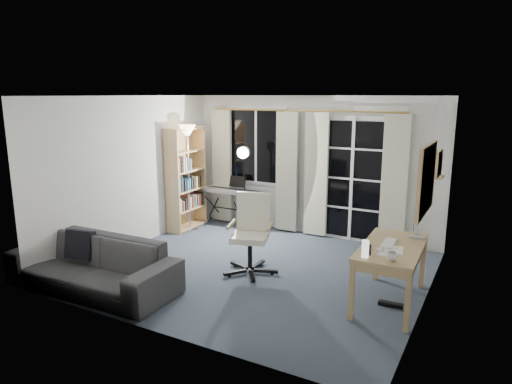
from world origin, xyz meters
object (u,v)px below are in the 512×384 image
Objects in this scene: studio_light at (244,163)px; desk at (392,253)px; monitor at (418,216)px; office_chair at (252,226)px; mug at (392,255)px; keyboard_piano at (235,192)px; sofa at (92,257)px; bookshelf at (184,181)px; torchiere_lamp at (188,146)px.

studio_light is 1.18× the size of desk.
desk is 0.61m from monitor.
office_chair is 9.46× the size of mug.
keyboard_piano is at bearing 148.46° from desk.
monitor is at bearing 25.85° from sofa.
bookshelf is at bearing 172.02° from studio_light.
sofa reaches higher than mug.
torchiere_lamp reaches higher than sofa.
keyboard_piano reaches higher than desk.
keyboard_piano is 0.91× the size of desk.
bookshelf is at bearing 101.37° from sofa.
desk is (3.87, -1.29, -0.91)m from torchiere_lamp.
torchiere_lamp is 16.37× the size of mug.
sofa is (-3.47, -0.91, -0.33)m from mug.
bookshelf is 4.29m from monitor.
torchiere_lamp is at bearing 159.60° from desk.
monitor is at bearing -11.67° from torchiere_lamp.
studio_light is at bearing -40.66° from keyboard_piano.
keyboard_piano is 2.39× the size of monitor.
monitor is (4.20, -0.88, 0.10)m from bookshelf.
sofa is (0.50, -2.70, -1.09)m from torchiere_lamp.
mug is at bearing -25.71° from bookshelf.
keyboard_piano is at bearing 156.03° from monitor.
monitor reaches higher than desk.
bookshelf reaches higher than sofa.
mug is 0.05× the size of sofa.
desk is at bearing -115.59° from monitor.
keyboard_piano is 0.77× the size of studio_light.
torchiere_lamp is 1.41× the size of desk.
bookshelf is 2.84m from sofa.
studio_light reaches higher than office_chair.
bookshelf is 0.94m from keyboard_piano.
office_chair is at bearing -74.20° from studio_light.
office_chair is (1.31, -1.72, -0.02)m from keyboard_piano.
monitor reaches higher than office_chair.
mug is at bearing 12.99° from sofa.
monitor is at bearing -9.04° from office_chair.
mug is 3.60m from sofa.
keyboard_piano is at bearing 31.97° from bookshelf.
office_chair is (0.94, -1.41, -0.63)m from studio_light.
monitor reaches higher than sofa.
keyboard_piano is 1.11× the size of office_chair.
studio_light reaches higher than monitor.
bookshelf is at bearing -147.05° from keyboard_piano.
keyboard_piano is 0.54× the size of sofa.
torchiere_lamp is at bearing 131.09° from office_chair.
mug is (3.97, -1.79, -0.76)m from torchiere_lamp.
torchiere_lamp reaches higher than desk.
torchiere_lamp is at bearing 98.84° from sofa.
desk is 3.65m from sofa.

